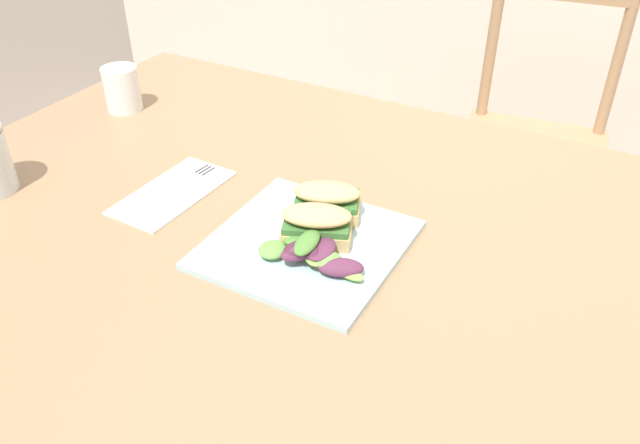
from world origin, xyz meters
TOP-DOWN VIEW (x-y plane):
  - dining_table at (-0.03, -0.03)m, footprint 1.29×1.03m
  - chair_wooden_far at (0.16, 1.03)m, footprint 0.44×0.44m
  - plate_lunch at (0.04, -0.04)m, footprint 0.26×0.26m
  - sandwich_half_front at (0.05, -0.03)m, footprint 0.11×0.10m
  - sandwich_half_back at (0.03, 0.03)m, footprint 0.11×0.10m
  - salad_mixed_greens at (0.07, -0.07)m, footprint 0.16×0.10m
  - napkin_folded at (-0.23, -0.02)m, footprint 0.11×0.21m
  - fork_on_napkin at (-0.23, -0.00)m, footprint 0.04×0.19m
  - cup_extra_side at (-0.52, 0.19)m, footprint 0.07×0.07m

SIDE VIEW (x-z plane):
  - chair_wooden_far at x=0.16m, z-range 0.01..0.88m
  - dining_table at x=-0.03m, z-range 0.26..1.00m
  - napkin_folded at x=-0.23m, z-range 0.74..0.74m
  - plate_lunch at x=0.04m, z-range 0.74..0.75m
  - fork_on_napkin at x=-0.23m, z-range 0.74..0.75m
  - salad_mixed_greens at x=0.07m, z-range 0.75..0.78m
  - sandwich_half_front at x=0.05m, z-range 0.75..0.81m
  - sandwich_half_back at x=0.03m, z-range 0.75..0.81m
  - cup_extra_side at x=-0.52m, z-range 0.74..0.83m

